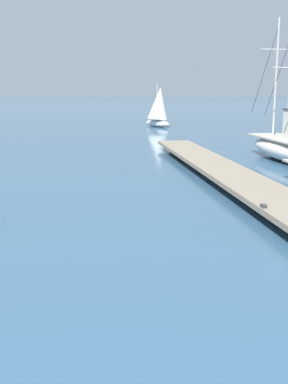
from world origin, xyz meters
The scene contains 2 objects.
floating_dock centered at (6.17, 15.31, 0.36)m, with size 3.31×23.13×0.53m.
distant_sailboat centered at (6.12, 42.49, 1.73)m, with size 2.76×3.82×3.92m.
Camera 1 is at (1.84, -0.82, 3.42)m, focal length 44.61 mm.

